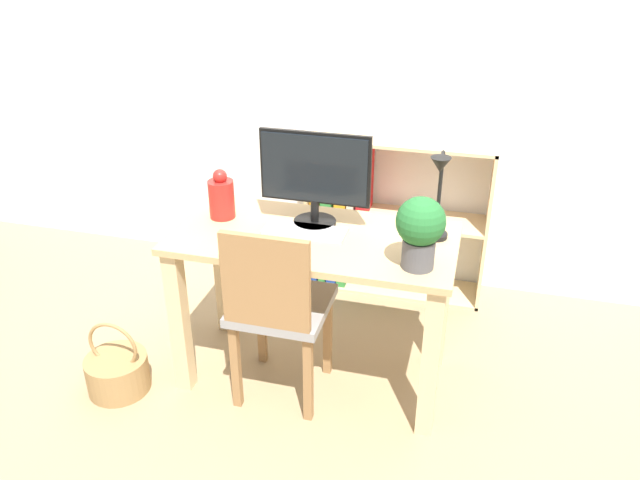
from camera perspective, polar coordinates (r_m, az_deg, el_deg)
The scene contains 11 objects.
ground_plane at distance 3.03m, azimuth -0.50°, elevation -12.00°, with size 10.00×10.00×0.00m, color #997F5B.
wall_back at distance 3.43m, azimuth 4.34°, elevation 16.75°, with size 8.00×0.05×2.60m.
desk at distance 2.71m, azimuth -0.55°, elevation -2.54°, with size 1.20×0.59×0.73m.
monitor at distance 2.64m, azimuth -0.48°, elevation 6.12°, with size 0.48×0.19×0.41m.
keyboard at distance 2.65m, azimuth -1.38°, elevation 0.81°, with size 0.35×0.13×0.02m.
vase at distance 2.79m, azimuth -9.00°, elevation 3.91°, with size 0.11×0.11×0.23m.
desk_lamp at distance 2.51m, azimuth 10.80°, elevation 4.50°, with size 0.10×0.19×0.39m.
potted_plant at distance 2.35m, azimuth 9.15°, elevation 1.04°, with size 0.19×0.19×0.29m.
chair at distance 2.62m, azimuth -3.94°, elevation -6.06°, with size 0.40×0.40×0.87m.
bookshelf at distance 3.52m, azimuth 3.87°, elevation 2.32°, with size 0.99×0.28×0.90m.
basket at distance 3.03m, azimuth -18.03°, elevation -11.36°, with size 0.28×0.28×0.36m.
Camera 1 is at (0.64, -2.26, 1.92)m, focal length 35.00 mm.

